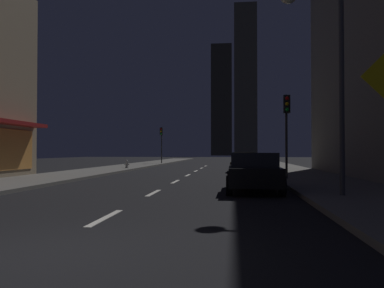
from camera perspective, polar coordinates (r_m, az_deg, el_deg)
ground_plane at (r=37.30m, az=1.78°, el=-3.51°), size 78.00×136.00×0.10m
sidewalk_right at (r=37.42m, az=12.55°, el=-3.28°), size 4.00×76.00×0.15m
sidewalk_left at (r=38.47m, az=-8.69°, el=-3.23°), size 4.00×76.00×0.15m
lane_marking_center at (r=21.60m, az=-1.45°, el=-5.08°), size 0.16×38.60×0.01m
skyscraper_distant_tall at (r=151.74m, az=4.42°, el=6.44°), size 7.95×8.34×42.97m
skyscraper_distant_mid at (r=153.17m, az=7.93°, el=9.33°), size 8.69×8.70×58.56m
car_parked_near at (r=14.46m, az=9.12°, el=-4.10°), size 1.98×4.24×1.45m
car_parked_far at (r=28.49m, az=7.67°, el=-2.64°), size 1.98×4.24×1.45m
fire_hydrant_far_left at (r=32.14m, az=-9.65°, el=-2.97°), size 0.42×0.30×0.65m
traffic_light_near_right at (r=19.72m, az=13.88°, el=3.84°), size 0.32×0.48×4.20m
traffic_light_far_left at (r=44.83m, az=-4.57°, el=1.04°), size 0.32×0.48×4.20m
street_lamp_right at (r=13.03m, az=17.68°, el=14.84°), size 1.96×0.56×6.58m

